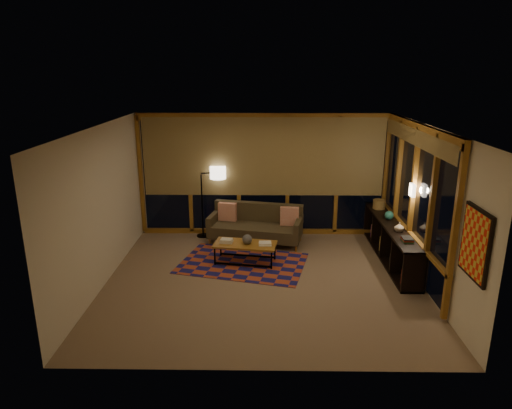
{
  "coord_description": "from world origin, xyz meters",
  "views": [
    {
      "loc": [
        -0.01,
        -7.34,
        3.6
      ],
      "look_at": [
        -0.13,
        0.42,
        1.28
      ],
      "focal_mm": 32.0,
      "sensor_mm": 36.0,
      "label": 1
    }
  ],
  "objects_px": {
    "sofa": "(255,225)",
    "coffee_table": "(245,253)",
    "bookshelf": "(391,242)",
    "floor_lamp": "(202,202)"
  },
  "relations": [
    {
      "from": "sofa",
      "to": "floor_lamp",
      "type": "xyz_separation_m",
      "value": [
        -1.18,
        0.37,
        0.39
      ]
    },
    {
      "from": "sofa",
      "to": "bookshelf",
      "type": "relative_size",
      "value": 0.66
    },
    {
      "from": "coffee_table",
      "to": "bookshelf",
      "type": "distance_m",
      "value": 2.85
    },
    {
      "from": "sofa",
      "to": "floor_lamp",
      "type": "bearing_deg",
      "value": 174.51
    },
    {
      "from": "sofa",
      "to": "floor_lamp",
      "type": "relative_size",
      "value": 1.23
    },
    {
      "from": "sofa",
      "to": "coffee_table",
      "type": "height_order",
      "value": "sofa"
    },
    {
      "from": "sofa",
      "to": "coffee_table",
      "type": "relative_size",
      "value": 1.64
    },
    {
      "from": "sofa",
      "to": "bookshelf",
      "type": "height_order",
      "value": "sofa"
    },
    {
      "from": "sofa",
      "to": "coffee_table",
      "type": "bearing_deg",
      "value": -87.48
    },
    {
      "from": "sofa",
      "to": "coffee_table",
      "type": "xyz_separation_m",
      "value": [
        -0.18,
        -1.07,
        -0.2
      ]
    }
  ]
}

